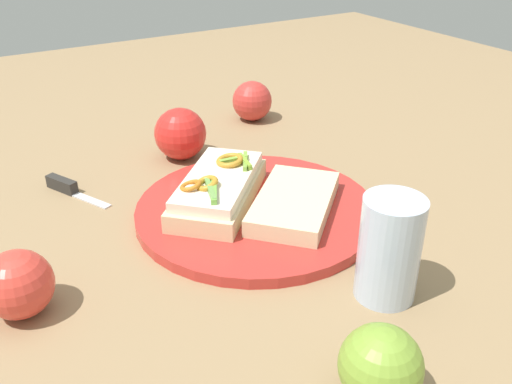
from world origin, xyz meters
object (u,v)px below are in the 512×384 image
at_px(apple_1, 252,101).
at_px(drinking_glass, 389,249).
at_px(knife, 68,187).
at_px(bread_slice_side, 294,203).
at_px(apple_2, 380,366).
at_px(apple_0, 18,284).
at_px(sandwich, 219,188).
at_px(apple_3, 180,134).
at_px(plate, 256,210).

bearing_deg(apple_1, drinking_glass, 164.50).
height_order(apple_1, knife, apple_1).
height_order(bread_slice_side, apple_2, apple_2).
relative_size(bread_slice_side, apple_0, 2.29).
distance_m(sandwich, apple_3, 0.18).
xyz_separation_m(apple_0, knife, (0.23, -0.10, -0.03)).
height_order(sandwich, apple_3, apple_3).
height_order(drinking_glass, knife, drinking_glass).
bearing_deg(apple_1, apple_2, 158.48).
relative_size(apple_0, apple_2, 1.00).
distance_m(apple_0, apple_2, 0.35).
relative_size(apple_1, drinking_glass, 0.64).
distance_m(apple_0, drinking_glass, 0.36).
height_order(sandwich, apple_2, apple_2).
bearing_deg(apple_2, bread_slice_side, -20.68).
height_order(sandwich, apple_1, apple_1).
bearing_deg(drinking_glass, apple_1, -15.50).
distance_m(sandwich, knife, 0.22).
bearing_deg(apple_1, sandwich, 141.86).
xyz_separation_m(apple_3, drinking_glass, (-0.42, -0.04, 0.02)).
bearing_deg(knife, plate, 20.00).
bearing_deg(knife, sandwich, 19.96).
height_order(apple_0, drinking_glass, drinking_glass).
distance_m(sandwich, apple_0, 0.27).
bearing_deg(apple_0, apple_1, -53.91).
distance_m(sandwich, bread_slice_side, 0.10).
bearing_deg(bread_slice_side, apple_2, -153.50).
relative_size(bread_slice_side, apple_2, 2.29).
bearing_deg(sandwich, apple_3, 35.68).
xyz_separation_m(apple_1, drinking_glass, (-0.50, 0.14, 0.02)).
bearing_deg(plate, apple_0, 98.26).
bearing_deg(plate, bread_slice_side, -134.22).
bearing_deg(apple_0, bread_slice_side, -88.55).
height_order(apple_2, apple_3, apple_3).
bearing_deg(plate, knife, 45.67).
xyz_separation_m(sandwich, apple_1, (0.26, -0.21, 0.00)).
xyz_separation_m(apple_1, apple_3, (-0.08, 0.18, 0.00)).
xyz_separation_m(bread_slice_side, drinking_glass, (-0.17, 0.00, 0.03)).
height_order(bread_slice_side, apple_1, apple_1).
height_order(apple_3, knife, apple_3).
bearing_deg(apple_0, plate, -81.74).
bearing_deg(apple_1, apple_0, 126.09).
distance_m(plate, knife, 0.27).
height_order(sandwich, bread_slice_side, sandwich).
bearing_deg(bread_slice_side, drinking_glass, -134.24).
relative_size(plate, apple_2, 4.48).
bearing_deg(apple_2, drinking_glass, -44.85).
height_order(sandwich, knife, sandwich).
distance_m(drinking_glass, knife, 0.45).
relative_size(sandwich, drinking_glass, 1.68).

